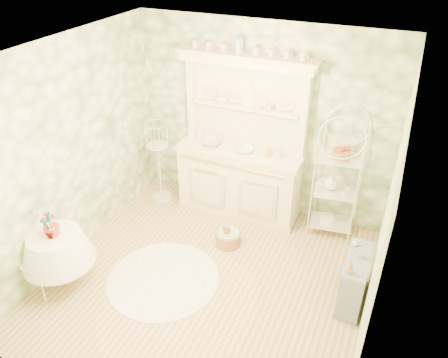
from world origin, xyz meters
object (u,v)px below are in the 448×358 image
at_px(birdcage_stand, 159,160).
at_px(floor_basket, 228,238).
at_px(round_table, 59,257).
at_px(side_shelf, 354,281).
at_px(bakers_rack, 339,172).
at_px(cafe_chair, 38,263).
at_px(kitchen_dresser, 240,141).

relative_size(birdcage_stand, floor_basket, 4.25).
bearing_deg(round_table, floor_basket, 43.14).
relative_size(side_shelf, round_table, 0.88).
relative_size(bakers_rack, floor_basket, 5.98).
bearing_deg(birdcage_stand, bakers_rack, 4.71).
height_order(round_table, birdcage_stand, birdcage_stand).
height_order(bakers_rack, side_shelf, bakers_rack).
xyz_separation_m(bakers_rack, cafe_chair, (-2.83, -2.45, -0.53)).
relative_size(kitchen_dresser, side_shelf, 3.36).
xyz_separation_m(bakers_rack, round_table, (-2.71, -2.26, -0.56)).
distance_m(round_table, floor_basket, 2.11).
bearing_deg(cafe_chair, birdcage_stand, 95.50).
distance_m(side_shelf, floor_basket, 1.72).
bearing_deg(floor_basket, birdcage_stand, 155.87).
distance_m(bakers_rack, floor_basket, 1.68).
bearing_deg(birdcage_stand, round_table, -93.99).
bearing_deg(bakers_rack, side_shelf, -75.57).
height_order(cafe_chair, floor_basket, cafe_chair).
height_order(side_shelf, floor_basket, side_shelf).
bearing_deg(birdcage_stand, floor_basket, -24.13).
bearing_deg(floor_basket, cafe_chair, -135.39).
height_order(kitchen_dresser, bakers_rack, kitchen_dresser).
bearing_deg(floor_basket, bakers_rack, 34.92).
relative_size(cafe_chair, floor_basket, 2.65).
height_order(kitchen_dresser, round_table, kitchen_dresser).
bearing_deg(bakers_rack, round_table, -148.17).
bearing_deg(bakers_rack, birdcage_stand, 176.76).
xyz_separation_m(bakers_rack, floor_basket, (-1.19, -0.83, -0.84)).
distance_m(round_table, cafe_chair, 0.23).
height_order(kitchen_dresser, cafe_chair, kitchen_dresser).
distance_m(cafe_chair, floor_basket, 2.33).
height_order(bakers_rack, cafe_chair, bakers_rack).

